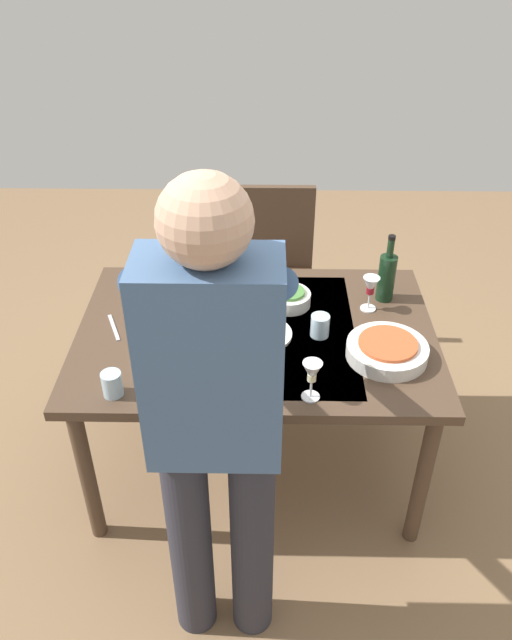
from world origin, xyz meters
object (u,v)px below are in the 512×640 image
object	(u,v)px
side_bowl_salad	(289,298)
dinner_plate_far	(262,334)
dining_table	(256,345)
serving_bowl_pasta	(387,350)
chair_near	(275,264)
wine_glass_left	(312,374)
water_cup_near_right	(320,326)
water_cup_far_left	(245,359)
wine_bottle	(387,276)
dinner_plate_near	(165,363)
wine_glass_right	(371,288)
person_server	(216,420)
water_cup_near_left	(112,384)

from	to	relation	value
side_bowl_salad	dinner_plate_far	bearing A→B (deg)	63.59
dining_table	serving_bowl_pasta	xyz separation A→B (m)	(-0.49, 0.16, 0.11)
chair_near	serving_bowl_pasta	bearing A→B (deg)	111.63
chair_near	wine_glass_left	bearing A→B (deg)	95.01
water_cup_near_right	water_cup_far_left	xyz separation A→B (m)	(0.28, 0.21, 0.00)
wine_bottle	wine_glass_left	distance (m)	0.71
wine_bottle	side_bowl_salad	world-z (taller)	wine_bottle
chair_near	dinner_plate_near	bearing A→B (deg)	68.99
wine_glass_right	dinner_plate_near	distance (m)	0.87
serving_bowl_pasta	dinner_plate_far	size ratio (longest dim) A/B	1.30
side_bowl_salad	dinner_plate_far	distance (m)	0.24
dinner_plate_near	water_cup_far_left	bearing A→B (deg)	176.77
wine_bottle	dinner_plate_near	xyz separation A→B (m)	(0.86, 0.45, -0.10)
person_server	serving_bowl_pasta	size ratio (longest dim) A/B	5.63
wine_glass_left	wine_glass_right	size ratio (longest dim) A/B	1.00
person_server	side_bowl_salad	xyz separation A→B (m)	(-0.23, -0.92, -0.20)
wine_glass_left	wine_glass_right	world-z (taller)	same
wine_bottle	wine_glass_left	xyz separation A→B (m)	(0.34, 0.62, -0.01)
dining_table	wine_glass_right	bearing A→B (deg)	-161.15
wine_glass_left	serving_bowl_pasta	xyz separation A→B (m)	(-0.29, -0.23, -0.07)
water_cup_near_right	water_cup_far_left	bearing A→B (deg)	36.27
side_bowl_salad	person_server	bearing A→B (deg)	75.84
dinner_plate_near	dinner_plate_far	distance (m)	0.40
wine_glass_left	chair_near	bearing A→B (deg)	-84.99
person_server	dinner_plate_near	bearing A→B (deg)	-66.30
chair_near	wine_glass_right	xyz separation A→B (m)	(-0.37, 0.70, 0.30)
serving_bowl_pasta	wine_glass_left	bearing A→B (deg)	37.76
dining_table	water_cup_near_right	xyz separation A→B (m)	(-0.25, 0.03, 0.12)
dining_table	chair_near	size ratio (longest dim) A/B	1.54
wine_glass_right	water_cup_near_right	distance (m)	0.29
wine_glass_right	side_bowl_salad	distance (m)	0.33
water_cup_near_left	water_cup_far_left	xyz separation A→B (m)	(-0.45, -0.15, -0.00)
water_cup_near_left	chair_near	bearing A→B (deg)	-114.73
water_cup_near_right	dinner_plate_near	size ratio (longest dim) A/B	0.39
water_cup_near_right	dinner_plate_far	bearing A→B (deg)	1.09
person_server	serving_bowl_pasta	bearing A→B (deg)	-135.33
dining_table	wine_glass_left	bearing A→B (deg)	116.68
chair_near	person_server	xyz separation A→B (m)	(0.18, 1.59, 0.43)
water_cup_near_right	dinner_plate_near	world-z (taller)	water_cup_near_right
side_bowl_salad	dinner_plate_near	size ratio (longest dim) A/B	0.78
side_bowl_salad	chair_near	bearing A→B (deg)	-85.84
dinner_plate_far	dining_table	bearing A→B (deg)	-50.01
person_server	wine_glass_right	size ratio (longest dim) A/B	11.19
water_cup_near_left	dinner_plate_far	xyz separation A→B (m)	(-0.51, -0.35, -0.04)
person_server	water_cup_near_left	distance (m)	0.56
side_bowl_salad	wine_glass_right	bearing A→B (deg)	174.93
chair_near	side_bowl_salad	distance (m)	0.71
dining_table	chair_near	distance (m)	0.87
dining_table	water_cup_near_right	size ratio (longest dim) A/B	15.69
person_server	water_cup_near_right	xyz separation A→B (m)	(-0.35, -0.71, -0.19)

